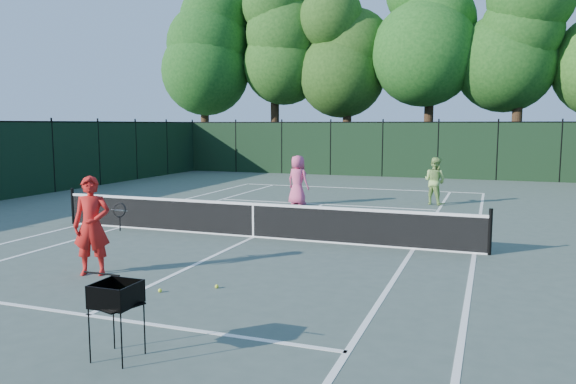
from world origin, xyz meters
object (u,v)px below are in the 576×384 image
(player_pink, at_px, (298,180))
(ball_hopper, at_px, (116,295))
(loose_ball_near_cart, at_px, (160,290))
(loose_ball_midcourt, at_px, (217,286))
(coach, at_px, (92,226))
(player_green, at_px, (435,181))

(player_pink, distance_m, ball_hopper, 13.78)
(loose_ball_near_cart, distance_m, loose_ball_midcourt, 1.00)
(player_pink, bearing_deg, coach, 106.06)
(player_pink, relative_size, player_green, 1.04)
(player_pink, bearing_deg, player_green, -139.56)
(coach, distance_m, loose_ball_midcourt, 2.86)
(player_green, xyz_separation_m, ball_hopper, (-2.39, -15.38, -0.04))
(player_green, xyz_separation_m, loose_ball_near_cart, (-3.44, -12.80, -0.83))
(player_green, height_order, loose_ball_near_cart, player_green)
(ball_hopper, bearing_deg, loose_ball_midcourt, 112.03)
(player_pink, xyz_separation_m, loose_ball_near_cart, (1.24, -11.01, -0.87))
(loose_ball_midcourt, bearing_deg, player_green, 77.91)
(player_pink, relative_size, loose_ball_near_cart, 26.51)
(player_green, distance_m, loose_ball_midcourt, 12.54)
(player_pink, relative_size, loose_ball_midcourt, 26.51)
(coach, height_order, player_pink, coach)
(player_pink, height_order, loose_ball_near_cart, player_pink)
(loose_ball_near_cart, xyz_separation_m, loose_ball_midcourt, (0.82, 0.56, 0.00))
(coach, bearing_deg, ball_hopper, -69.19)
(player_pink, xyz_separation_m, player_green, (4.69, 1.79, -0.04))
(player_pink, height_order, player_green, player_pink)
(coach, relative_size, player_green, 1.12)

